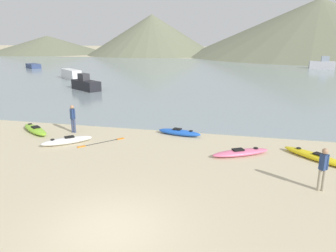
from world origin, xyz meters
TOP-DOWN VIEW (x-y plane):
  - ground_plane at (0.00, 0.00)m, footprint 400.00×400.00m
  - bay_water at (0.00, 45.80)m, footprint 160.00×70.00m
  - far_hill_left at (-65.73, 98.03)m, footprint 40.84×40.84m
  - far_hill_midleft at (-27.42, 98.93)m, footprint 42.28×42.28m
  - far_hill_midright at (23.30, 100.75)m, footprint 78.00×78.00m
  - far_hill_right at (27.63, 97.47)m, footprint 41.82×41.82m
  - kayak_on_sand_0 at (3.64, 7.46)m, footprint 2.94×2.10m
  - kayak_on_sand_1 at (7.15, 7.66)m, footprint 3.08×2.89m
  - kayak_on_sand_2 at (-5.58, 7.10)m, footprint 2.44×2.30m
  - kayak_on_sand_3 at (0.03, 10.12)m, footprint 2.73×1.12m
  - kayak_on_sand_4 at (-8.66, 8.68)m, footprint 2.95×2.41m
  - person_near_foreground at (6.68, 4.27)m, footprint 0.34×0.30m
  - person_near_waterline at (-6.33, 9.18)m, footprint 0.35×0.29m
  - moored_boat_0 at (-13.27, 24.30)m, footprint 4.13×3.39m
  - moored_boat_1 at (16.90, 57.13)m, footprint 4.38×1.63m
  - moored_boat_2 at (-34.95, 45.80)m, footprint 3.91×3.58m
  - moored_boat_3 at (-19.73, 32.61)m, footprint 4.17×3.78m
  - loose_paddle at (-3.84, 7.72)m, footprint 1.92×2.25m

SIDE VIEW (x-z plane):
  - ground_plane at x=0.00m, z-range 0.00..0.00m
  - loose_paddle at x=-3.84m, z-range 0.00..0.03m
  - bay_water at x=0.00m, z-range 0.00..0.06m
  - kayak_on_sand_0 at x=3.64m, z-range -0.02..0.33m
  - kayak_on_sand_1 at x=7.15m, z-range -0.02..0.34m
  - kayak_on_sand_4 at x=-8.66m, z-range -0.02..0.37m
  - kayak_on_sand_3 at x=0.03m, z-range -0.02..0.38m
  - kayak_on_sand_2 at x=-5.58m, z-range -0.02..0.39m
  - moored_boat_2 at x=-34.95m, z-range 0.06..0.85m
  - moored_boat_0 at x=-13.27m, z-range -0.20..1.54m
  - moored_boat_3 at x=-19.73m, z-range 0.06..1.35m
  - moored_boat_1 at x=16.90m, z-range -0.28..1.97m
  - person_near_foreground at x=6.68m, z-range 0.12..1.81m
  - person_near_waterline at x=-6.33m, z-range 0.12..1.83m
  - far_hill_left at x=-65.73m, z-range 0.00..6.11m
  - far_hill_right at x=27.63m, z-range 0.00..8.42m
  - far_hill_midleft at x=-27.42m, z-range 0.00..12.79m
  - far_hill_midright at x=23.30m, z-range 0.00..16.72m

